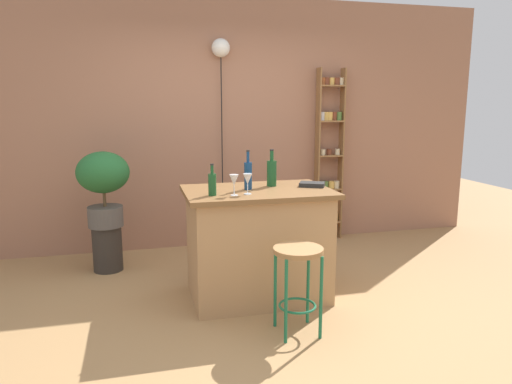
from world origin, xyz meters
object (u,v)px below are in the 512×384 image
(wine_glass_center, at_px, (234,181))
(cookbook, at_px, (312,184))
(bottle_soda_blue, at_px, (212,184))
(bottle_vinegar, at_px, (272,172))
(spice_shelf, at_px, (329,150))
(bottle_olive_oil, at_px, (248,175))
(pendant_globe_light, at_px, (221,52))
(plant_stool, at_px, (107,248))
(wine_glass_left, at_px, (248,180))
(potted_plant, at_px, (103,181))
(bar_stool, at_px, (298,269))

(wine_glass_center, distance_m, cookbook, 0.78)
(bottle_soda_blue, height_order, bottle_vinegar, bottle_vinegar)
(bottle_soda_blue, bearing_deg, spice_shelf, 44.83)
(bottle_olive_oil, height_order, bottle_vinegar, bottle_olive_oil)
(bottle_soda_blue, relative_size, wine_glass_center, 1.51)
(pendant_globe_light, bearing_deg, cookbook, -71.43)
(cookbook, bearing_deg, bottle_olive_oil, -152.72)
(plant_stool, distance_m, bottle_soda_blue, 1.65)
(plant_stool, bearing_deg, bottle_vinegar, -30.69)
(bottle_olive_oil, relative_size, cookbook, 1.56)
(plant_stool, relative_size, wine_glass_left, 2.75)
(bottle_soda_blue, bearing_deg, potted_plant, 127.36)
(bar_stool, relative_size, plant_stool, 1.41)
(wine_glass_left, bearing_deg, pendant_globe_light, 86.27)
(plant_stool, relative_size, pendant_globe_light, 0.19)
(bottle_olive_oil, bearing_deg, bottle_soda_blue, -150.51)
(potted_plant, xyz_separation_m, cookbook, (1.77, -0.96, 0.05))
(plant_stool, height_order, wine_glass_center, wine_glass_center)
(spice_shelf, height_order, wine_glass_left, spice_shelf)
(spice_shelf, bearing_deg, plant_stool, -168.38)
(potted_plant, height_order, bottle_vinegar, bottle_vinegar)
(bottle_olive_oil, bearing_deg, wine_glass_center, -125.82)
(cookbook, bearing_deg, wine_glass_center, -135.42)
(pendant_globe_light, bearing_deg, potted_plant, -156.35)
(wine_glass_left, bearing_deg, cookbook, 18.66)
(plant_stool, xyz_separation_m, bottle_olive_oil, (1.21, -0.96, 0.83))
(plant_stool, xyz_separation_m, pendant_globe_light, (1.26, 0.55, 1.96))
(bottle_olive_oil, height_order, wine_glass_left, bottle_olive_oil)
(spice_shelf, height_order, bottle_soda_blue, spice_shelf)
(wine_glass_center, bearing_deg, bottle_vinegar, 40.08)
(bar_stool, xyz_separation_m, plant_stool, (-1.39, 1.70, -0.25))
(plant_stool, bearing_deg, potted_plant, -90.00)
(potted_plant, distance_m, bottle_vinegar, 1.68)
(bottle_soda_blue, bearing_deg, bar_stool, -47.01)
(bottle_olive_oil, relative_size, wine_glass_left, 1.99)
(cookbook, bearing_deg, bar_stool, -90.26)
(bottle_soda_blue, xyz_separation_m, cookbook, (0.90, 0.19, -0.08))
(wine_glass_left, height_order, pendant_globe_light, pendant_globe_light)
(potted_plant, height_order, cookbook, potted_plant)
(bottle_vinegar, bearing_deg, spice_shelf, 50.95)
(potted_plant, bearing_deg, wine_glass_center, -48.91)
(potted_plant, distance_m, bottle_olive_oil, 1.55)
(bar_stool, xyz_separation_m, cookbook, (0.38, 0.74, 0.47))
(plant_stool, height_order, wine_glass_left, wine_glass_left)
(plant_stool, xyz_separation_m, wine_glass_left, (1.15, -1.17, 0.83))
(bottle_soda_blue, relative_size, pendant_globe_light, 0.11)
(bar_stool, distance_m, spice_shelf, 2.59)
(cookbook, bearing_deg, potted_plant, 178.53)
(wine_glass_left, bearing_deg, bottle_soda_blue, 175.89)
(wine_glass_center, bearing_deg, potted_plant, 131.09)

